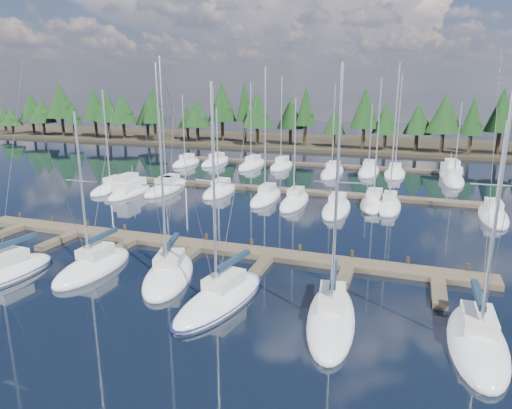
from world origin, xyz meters
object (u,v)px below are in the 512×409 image
at_px(front_sailboat_5, 331,317).
at_px(motor_yacht_right, 451,173).
at_px(front_sailboat_1, 5,272).
at_px(front_sailboat_4, 221,298).
at_px(front_sailboat_6, 477,341).
at_px(main_dock, 198,248).
at_px(front_sailboat_3, 169,275).
at_px(motor_yacht_left, 130,190).
at_px(front_sailboat_2, 94,267).

relative_size(front_sailboat_5, motor_yacht_right, 1.68).
distance_m(front_sailboat_1, front_sailboat_4, 15.78).
distance_m(front_sailboat_1, front_sailboat_5, 22.53).
bearing_deg(front_sailboat_1, front_sailboat_6, 2.23).
bearing_deg(front_sailboat_5, front_sailboat_4, 179.06).
height_order(front_sailboat_1, front_sailboat_6, front_sailboat_1).
bearing_deg(front_sailboat_4, front_sailboat_1, -175.19).
relative_size(main_dock, front_sailboat_3, 3.63).
distance_m(main_dock, motor_yacht_left, 22.59).
height_order(front_sailboat_1, motor_yacht_right, front_sailboat_1).
relative_size(main_dock, front_sailboat_2, 3.65).
height_order(front_sailboat_4, motor_yacht_right, front_sailboat_4).
height_order(front_sailboat_3, front_sailboat_4, front_sailboat_4).
bearing_deg(main_dock, front_sailboat_3, -84.04).
height_order(front_sailboat_1, front_sailboat_5, front_sailboat_1).
bearing_deg(front_sailboat_4, motor_yacht_right, 71.91).
relative_size(front_sailboat_6, motor_yacht_left, 1.84).
relative_size(front_sailboat_3, front_sailboat_5, 0.82).
xyz_separation_m(front_sailboat_2, front_sailboat_5, (17.41, -1.71, 0.02)).
distance_m(front_sailboat_6, motor_yacht_left, 43.04).
relative_size(main_dock, front_sailboat_6, 2.86).
height_order(front_sailboat_3, motor_yacht_left, front_sailboat_3).
bearing_deg(motor_yacht_right, front_sailboat_4, -108.09).
distance_m(front_sailboat_2, front_sailboat_5, 17.49).
distance_m(main_dock, front_sailboat_3, 5.68).
bearing_deg(front_sailboat_4, front_sailboat_3, 156.53).
height_order(front_sailboat_6, motor_yacht_right, front_sailboat_6).
height_order(motor_yacht_left, motor_yacht_right, motor_yacht_right).
relative_size(main_dock, motor_yacht_right, 5.03).
bearing_deg(front_sailboat_4, motor_yacht_left, 134.06).
relative_size(front_sailboat_3, front_sailboat_4, 0.87).
relative_size(front_sailboat_1, front_sailboat_5, 1.05).
height_order(front_sailboat_2, front_sailboat_3, front_sailboat_3).
bearing_deg(front_sailboat_2, front_sailboat_1, -150.15).
height_order(front_sailboat_2, front_sailboat_6, front_sailboat_6).
xyz_separation_m(main_dock, front_sailboat_2, (-5.24, -6.14, 0.08)).
bearing_deg(front_sailboat_3, front_sailboat_2, -175.21).
xyz_separation_m(front_sailboat_1, front_sailboat_5, (22.49, 1.21, -0.00)).
distance_m(front_sailboat_3, front_sailboat_5, 11.78).
bearing_deg(motor_yacht_right, motor_yacht_left, -146.53).
bearing_deg(front_sailboat_3, front_sailboat_5, -10.74).
xyz_separation_m(motor_yacht_left, motor_yacht_right, (37.78, 24.98, 0.01)).
distance_m(main_dock, front_sailboat_1, 13.74).
distance_m(front_sailboat_2, motor_yacht_left, 24.20).
relative_size(front_sailboat_3, front_sailboat_6, 0.79).
height_order(front_sailboat_2, motor_yacht_left, front_sailboat_2).
distance_m(main_dock, front_sailboat_5, 14.48).
relative_size(front_sailboat_4, motor_yacht_right, 1.59).
distance_m(front_sailboat_5, motor_yacht_right, 48.78).
height_order(main_dock, motor_yacht_right, motor_yacht_right).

